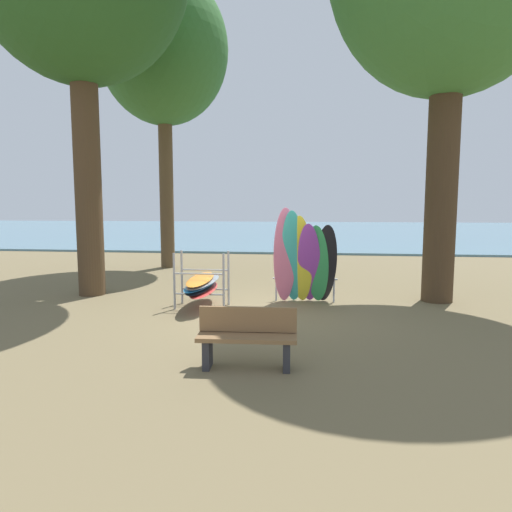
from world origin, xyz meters
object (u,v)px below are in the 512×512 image
object	(u,v)px
leaning_board_pile	(304,261)
park_bench	(247,336)
tree_mid_behind	(163,51)
board_storage_rack	(202,284)

from	to	relation	value
leaning_board_pile	park_bench	size ratio (longest dim) A/B	1.59
tree_mid_behind	leaning_board_pile	size ratio (longest dim) A/B	4.58
park_bench	board_storage_rack	bearing A→B (deg)	112.59
board_storage_rack	leaning_board_pile	bearing A→B (deg)	13.01
leaning_board_pile	park_bench	distance (m)	4.32
leaning_board_pile	board_storage_rack	distance (m)	2.39
board_storage_rack	park_bench	bearing A→B (deg)	-67.41
board_storage_rack	park_bench	xyz separation A→B (m)	(1.54, -3.69, -0.07)
tree_mid_behind	park_bench	bearing A→B (deg)	-66.60
tree_mid_behind	leaning_board_pile	world-z (taller)	tree_mid_behind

